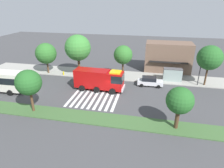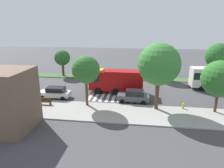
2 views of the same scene
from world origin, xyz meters
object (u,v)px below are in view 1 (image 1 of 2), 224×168
at_px(sidewalk_tree_far_west, 46,54).
at_px(parked_car_mid, 150,81).
at_px(bench_near_shelter, 151,77).
at_px(sidewalk_tree_east, 210,58).
at_px(median_tree_center, 180,101).
at_px(street_lamp, 200,68).
at_px(fire_truck, 101,79).
at_px(sidewalk_tree_center, 123,55).
at_px(bus_stop_shelter, 173,73).
at_px(parked_car_west, 90,76).
at_px(median_tree_west, 29,83).
at_px(fire_hydrant, 64,73).
at_px(sidewalk_tree_west, 78,48).

bearing_deg(sidewalk_tree_far_west, parked_car_mid, -5.78).
bearing_deg(parked_car_mid, sidewalk_tree_far_west, 172.71).
relative_size(bench_near_shelter, sidewalk_tree_east, 0.22).
xyz_separation_m(sidewalk_tree_east, median_tree_center, (-6.43, -14.84, -1.41)).
relative_size(street_lamp, sidewalk_tree_east, 0.74).
height_order(fire_truck, sidewalk_tree_center, sidewalk_tree_center).
distance_m(bus_stop_shelter, sidewalk_tree_far_west, 26.09).
distance_m(parked_car_mid, street_lamp, 9.24).
bearing_deg(median_tree_center, street_lamp, 70.45).
xyz_separation_m(bus_stop_shelter, sidewalk_tree_far_west, (-25.96, -0.63, 2.51)).
bearing_deg(bench_near_shelter, parked_car_mid, -94.14).
bearing_deg(sidewalk_tree_east, parked_car_west, -174.19).
height_order(bus_stop_shelter, sidewalk_tree_east, sidewalk_tree_east).
height_order(bench_near_shelter, median_tree_center, median_tree_center).
xyz_separation_m(parked_car_mid, street_lamp, (8.70, 1.80, 2.54)).
relative_size(bus_stop_shelter, bench_near_shelter, 2.19).
relative_size(parked_car_west, sidewalk_tree_center, 0.67).
bearing_deg(median_tree_center, bench_near_shelter, 102.29).
bearing_deg(parked_car_mid, bus_stop_shelter, 32.44).
bearing_deg(median_tree_center, median_tree_west, -180.00).
height_order(sidewalk_tree_far_west, median_tree_west, sidewalk_tree_far_west).
height_order(parked_car_west, median_tree_west, median_tree_west).
distance_m(parked_car_west, fire_hydrant, 6.63).
height_order(parked_car_mid, median_tree_west, median_tree_west).
height_order(street_lamp, sidewalk_tree_far_west, sidewalk_tree_far_west).
xyz_separation_m(parked_car_west, bench_near_shelter, (11.81, 2.80, -0.31)).
height_order(street_lamp, sidewalk_tree_center, sidewalk_tree_center).
relative_size(sidewalk_tree_far_west, median_tree_west, 1.05).
bearing_deg(median_tree_center, bus_stop_shelter, 87.65).
height_order(fire_truck, bench_near_shelter, fire_truck).
xyz_separation_m(sidewalk_tree_west, sidewalk_tree_center, (9.14, 0.00, -0.94)).
bearing_deg(sidewalk_tree_far_west, fire_truck, -23.88).
bearing_deg(bench_near_shelter, sidewalk_tree_far_west, -178.42).
relative_size(parked_car_mid, sidewalk_tree_east, 0.63).
bearing_deg(sidewalk_tree_far_west, sidewalk_tree_west, 0.00).
bearing_deg(bench_near_shelter, fire_hydrant, -176.52).
bearing_deg(parked_car_west, parked_car_mid, 1.93).
bearing_deg(sidewalk_tree_east, parked_car_mid, -167.58).
bearing_deg(bus_stop_shelter, fire_hydrant, -177.09).
bearing_deg(sidewalk_tree_west, bench_near_shelter, 2.35).
height_order(sidewalk_tree_far_west, sidewalk_tree_center, sidewalk_tree_center).
height_order(fire_truck, fire_hydrant, fire_truck).
distance_m(parked_car_west, sidewalk_tree_west, 6.24).
bearing_deg(sidewalk_tree_east, fire_hydrant, -178.98).
bearing_deg(parked_car_mid, median_tree_center, -75.74).
height_order(parked_car_west, sidewalk_tree_west, sidewalk_tree_west).
height_order(bus_stop_shelter, sidewalk_tree_far_west, sidewalk_tree_far_west).
relative_size(bus_stop_shelter, street_lamp, 0.64).
bearing_deg(bench_near_shelter, bus_stop_shelter, 0.32).
xyz_separation_m(bus_stop_shelter, sidewalk_tree_west, (-18.78, -0.63, 4.04)).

